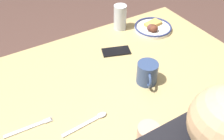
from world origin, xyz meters
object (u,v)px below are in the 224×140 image
Objects in this scene: drinking_glass at (120,18)px; cell_phone at (116,51)px; fork_near at (29,128)px; tea_spoon at (91,121)px; coffee_mug at (147,73)px; plate_near_main at (153,27)px.

drinking_glass reaches higher than cell_phone.
drinking_glass is 0.24m from cell_phone.
tea_spoon is (-0.22, 0.09, 0.00)m from fork_near.
coffee_mug is 0.47m from drinking_glass.
plate_near_main is at bearing -159.17° from fork_near.
coffee_mug is 0.63× the size of tea_spoon.
drinking_glass is at bearing -107.83° from cell_phone.
cell_phone is 0.78× the size of fork_near.
fork_near is at bearing -23.23° from tea_spoon.
coffee_mug is 0.33m from tea_spoon.
plate_near_main reaches higher than cell_phone.
plate_near_main is 0.45m from coffee_mug.
plate_near_main reaches higher than tea_spoon.
plate_near_main is 0.89m from fork_near.
drinking_glass is at bearing -36.60° from plate_near_main.
tea_spoon is at bearing 156.77° from fork_near.
drinking_glass is 0.75× the size of tea_spoon.
coffee_mug reaches higher than tea_spoon.
cell_phone is (-0.00, -0.26, -0.05)m from coffee_mug.
plate_near_main is 1.18× the size of fork_near.
coffee_mug is (0.30, 0.34, 0.04)m from plate_near_main.
cell_phone reaches higher than fork_near.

